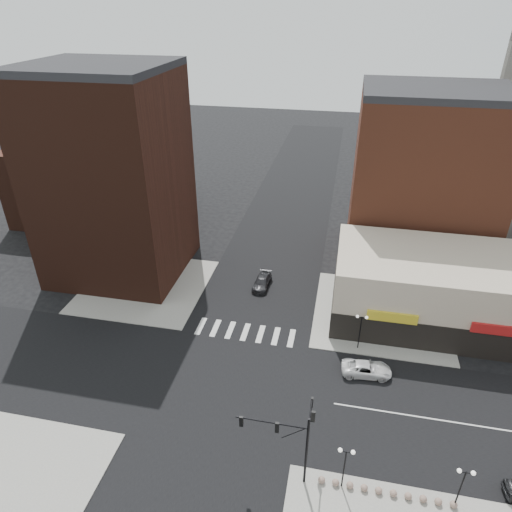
# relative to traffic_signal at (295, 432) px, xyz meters

# --- Properties ---
(ground) EXTENTS (240.00, 240.00, 0.00)m
(ground) POSITION_rel_traffic_signal_xyz_m (-7.24, 7.83, -4.96)
(ground) COLOR black
(ground) RESTS_ON ground
(road_ew) EXTENTS (200.00, 14.00, 0.02)m
(road_ew) POSITION_rel_traffic_signal_xyz_m (-7.24, 7.83, -4.95)
(road_ew) COLOR black
(road_ew) RESTS_ON ground
(road_ns) EXTENTS (14.00, 200.00, 0.02)m
(road_ns) POSITION_rel_traffic_signal_xyz_m (-7.24, 7.83, -4.95)
(road_ns) COLOR black
(road_ns) RESTS_ON ground
(sidewalk_nw) EXTENTS (15.00, 15.00, 0.12)m
(sidewalk_nw) POSITION_rel_traffic_signal_xyz_m (-21.74, 22.33, -4.90)
(sidewalk_nw) COLOR gray
(sidewalk_nw) RESTS_ON ground
(sidewalk_ne) EXTENTS (15.00, 15.00, 0.12)m
(sidewalk_ne) POSITION_rel_traffic_signal_xyz_m (7.26, 22.33, -4.90)
(sidewalk_ne) COLOR gray
(sidewalk_ne) RESTS_ON ground
(building_nw) EXTENTS (16.00, 15.00, 25.00)m
(building_nw) POSITION_rel_traffic_signal_xyz_m (-26.24, 26.33, 7.54)
(building_nw) COLOR #361A11
(building_nw) RESTS_ON ground
(building_nw_low) EXTENTS (20.00, 18.00, 12.00)m
(building_nw_low) POSITION_rel_traffic_signal_xyz_m (-39.24, 41.83, 1.04)
(building_nw_low) COLOR #361A11
(building_nw_low) RESTS_ON ground
(building_ne_midrise) EXTENTS (18.00, 15.00, 22.00)m
(building_ne_midrise) POSITION_rel_traffic_signal_xyz_m (11.76, 37.33, 6.04)
(building_ne_midrise) COLOR brown
(building_ne_midrise) RESTS_ON ground
(building_ne_row) EXTENTS (24.20, 12.20, 8.00)m
(building_ne_row) POSITION_rel_traffic_signal_xyz_m (13.76, 22.83, -1.66)
(building_ne_row) COLOR beige
(building_ne_row) RESTS_ON ground
(traffic_signal) EXTENTS (5.59, 3.09, 7.77)m
(traffic_signal) POSITION_rel_traffic_signal_xyz_m (0.00, 0.00, 0.00)
(traffic_signal) COLOR black
(traffic_signal) RESTS_ON ground
(street_lamp_se_a) EXTENTS (1.22, 0.32, 4.16)m
(street_lamp_se_a) POSITION_rel_traffic_signal_xyz_m (3.76, -0.17, -1.67)
(street_lamp_se_a) COLOR black
(street_lamp_se_a) RESTS_ON sidewalk_se
(street_lamp_se_b) EXTENTS (1.22, 0.32, 4.16)m
(street_lamp_se_b) POSITION_rel_traffic_signal_xyz_m (11.76, -0.17, -1.67)
(street_lamp_se_b) COLOR black
(street_lamp_se_b) RESTS_ON sidewalk_se
(street_lamp_ne) EXTENTS (1.22, 0.32, 4.16)m
(street_lamp_ne) POSITION_rel_traffic_signal_xyz_m (4.76, 15.83, -1.67)
(street_lamp_ne) COLOR black
(street_lamp_ne) RESTS_ON sidewalk_ne
(bollard_row) EXTENTS (9.98, 0.53, 0.53)m
(bollard_row) POSITION_rel_traffic_signal_xyz_m (6.99, -0.17, -4.58)
(bollard_row) COLOR #8A6D5F
(bollard_row) RESTS_ON sidewalk_se
(white_suv) EXTENTS (4.96, 2.60, 1.33)m
(white_suv) POSITION_rel_traffic_signal_xyz_m (5.61, 12.23, -4.30)
(white_suv) COLOR silver
(white_suv) RESTS_ON ground
(dark_sedan_north) EXTENTS (2.09, 4.60, 1.30)m
(dark_sedan_north) POSITION_rel_traffic_signal_xyz_m (-7.26, 25.25, -4.31)
(dark_sedan_north) COLOR black
(dark_sedan_north) RESTS_ON ground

